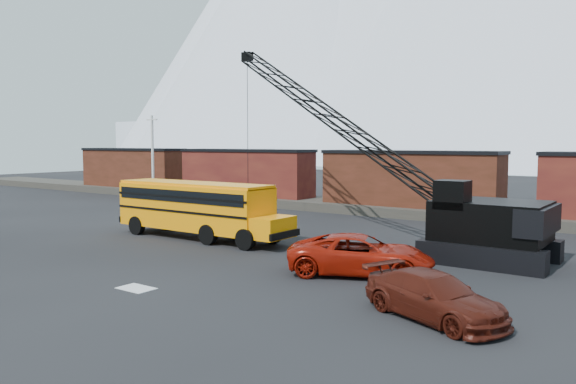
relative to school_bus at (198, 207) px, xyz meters
The scene contains 11 objects.
ground 7.85m from the school_bus, 43.99° to the right, with size 160.00×160.00×0.00m, color black.
gravel_berm 17.63m from the school_bus, 71.76° to the left, with size 120.00×5.00×0.70m, color #454039.
boxcar_west_far 31.33m from the school_bus, 147.80° to the left, with size 13.70×3.10×4.17m.
boxcar_west_near 19.74m from the school_bus, 122.17° to the left, with size 13.70×3.10×4.17m.
boxcar_mid 17.60m from the school_bus, 71.76° to the left, with size 13.70×3.10×4.17m.
utility_pole 22.56m from the school_bus, 145.55° to the left, with size 1.40×0.24×8.00m.
snow_patch 11.22m from the school_bus, 57.20° to the right, with size 1.40×0.90×0.02m, color silver.
school_bus is the anchor object (origin of this frame).
red_pickup 12.00m from the school_bus, 11.49° to the right, with size 2.75×5.97×1.66m, color #991507.
maroon_suv 17.60m from the school_bus, 21.10° to the right, with size 2.01×4.94×1.43m, color #45150C.
crawler_crane 9.40m from the school_bus, 45.91° to the left, with size 21.66×7.42×11.97m.
Camera 1 is at (17.11, -17.38, 5.43)m, focal length 35.00 mm.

